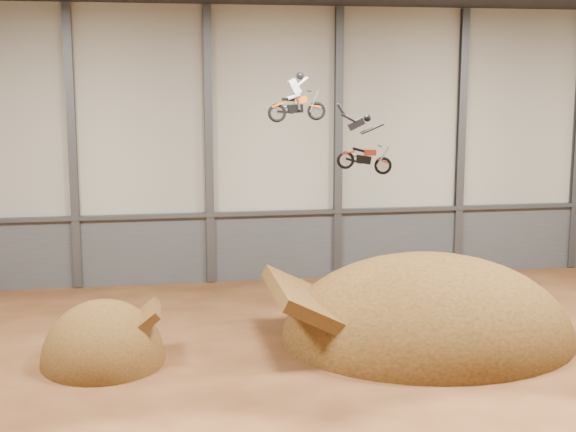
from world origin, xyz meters
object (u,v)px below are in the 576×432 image
object	(u,v)px
fmx_rider_a	(297,95)
fmx_rider_b	(363,140)
landing_ramp	(427,338)
takeoff_ramp	(104,361)

from	to	relation	value
fmx_rider_a	fmx_rider_b	distance (m)	4.14
landing_ramp	fmx_rider_a	distance (m)	11.09
takeoff_ramp	fmx_rider_b	world-z (taller)	fmx_rider_b
fmx_rider_b	takeoff_ramp	bearing A→B (deg)	175.22
takeoff_ramp	fmx_rider_a	bearing A→B (deg)	11.98
takeoff_ramp	landing_ramp	xyz separation A→B (m)	(12.76, 0.58, 0.00)
takeoff_ramp	landing_ramp	distance (m)	12.77
fmx_rider_b	landing_ramp	bearing A→B (deg)	41.37
fmx_rider_a	fmx_rider_b	size ratio (longest dim) A/B	0.86
takeoff_ramp	fmx_rider_a	size ratio (longest dim) A/B	2.34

